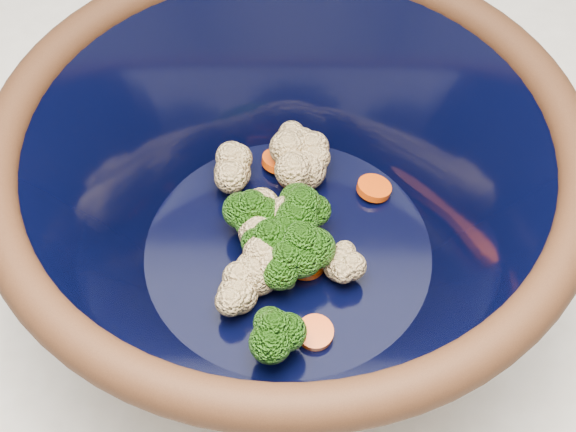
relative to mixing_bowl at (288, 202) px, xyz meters
The scene contains 2 objects.
mixing_bowl is the anchor object (origin of this frame).
vegetable_pile 0.03m from the mixing_bowl, behind, with size 0.14×0.21×0.05m.
Camera 1 is at (0.08, -0.39, 1.43)m, focal length 50.00 mm.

